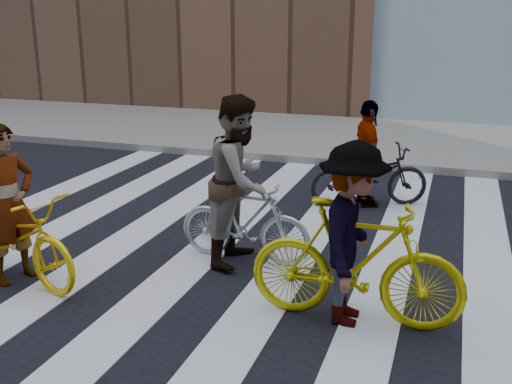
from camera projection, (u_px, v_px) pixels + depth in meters
The scene contains 11 objects.
ground at pixel (239, 265), 6.96m from camera, with size 100.00×100.00×0.00m, color black.
sidewalk_far at pixel (352, 138), 13.75m from camera, with size 100.00×5.00×0.15m, color gray.
zebra_crosswalk at pixel (239, 265), 6.96m from camera, with size 8.25×10.00×0.01m.
bike_yellow_left at pixel (16, 236), 6.45m from camera, with size 0.67×1.93×1.01m, color yellow.
bike_silver_mid at pixel (245, 222), 6.97m from camera, with size 0.46×1.61×0.97m, color #B4B9BF.
bike_yellow_right at pixel (356, 263), 5.53m from camera, with size 0.56×2.00×1.20m, color #C4B90A.
bike_dark_rear at pixel (369, 176), 9.02m from camera, with size 0.62×1.78×0.94m, color black.
rider_left at pixel (8, 204), 6.36m from camera, with size 0.64×0.42×1.74m, color slate.
rider_mid at pixel (240, 180), 6.85m from camera, with size 0.95×0.74×1.96m, color slate.
rider_right at pixel (352, 235), 5.47m from camera, with size 1.12×0.65×1.74m, color slate.
rider_rear at pixel (367, 154), 8.94m from camera, with size 0.94×0.39×1.61m, color slate.
Camera 1 is at (2.25, -6.03, 2.80)m, focal length 42.00 mm.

